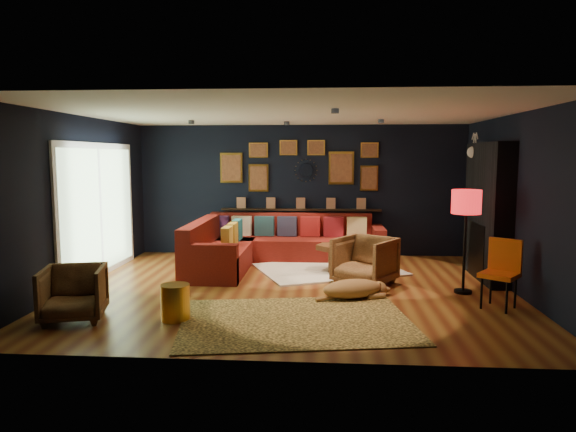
# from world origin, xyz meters

# --- Properties ---
(floor) EXTENTS (6.50, 6.50, 0.00)m
(floor) POSITION_xyz_m (0.00, 0.00, 0.00)
(floor) COLOR #905C24
(floor) RESTS_ON ground
(room_walls) EXTENTS (6.50, 6.50, 6.50)m
(room_walls) POSITION_xyz_m (0.00, 0.00, 1.59)
(room_walls) COLOR black
(room_walls) RESTS_ON ground
(sectional) EXTENTS (3.41, 2.69, 0.86)m
(sectional) POSITION_xyz_m (-0.61, 1.81, 0.32)
(sectional) COLOR maroon
(sectional) RESTS_ON ground
(ledge) EXTENTS (3.20, 0.12, 0.04)m
(ledge) POSITION_xyz_m (0.00, 2.68, 0.92)
(ledge) COLOR black
(ledge) RESTS_ON room_walls
(gallery_wall) EXTENTS (3.15, 0.04, 1.02)m
(gallery_wall) POSITION_xyz_m (-0.01, 2.72, 1.81)
(gallery_wall) COLOR gold
(gallery_wall) RESTS_ON room_walls
(sunburst_mirror) EXTENTS (0.47, 0.16, 0.47)m
(sunburst_mirror) POSITION_xyz_m (0.10, 2.72, 1.70)
(sunburst_mirror) COLOR silver
(sunburst_mirror) RESTS_ON room_walls
(fireplace) EXTENTS (0.31, 1.60, 2.20)m
(fireplace) POSITION_xyz_m (3.09, 0.90, 1.02)
(fireplace) COLOR black
(fireplace) RESTS_ON ground
(deer_head) EXTENTS (0.50, 0.28, 0.45)m
(deer_head) POSITION_xyz_m (3.14, 1.40, 2.05)
(deer_head) COLOR white
(deer_head) RESTS_ON fireplace
(sliding_door) EXTENTS (0.06, 2.80, 2.20)m
(sliding_door) POSITION_xyz_m (-3.22, 0.60, 1.10)
(sliding_door) COLOR white
(sliding_door) RESTS_ON ground
(ceiling_spots) EXTENTS (3.30, 2.50, 0.06)m
(ceiling_spots) POSITION_xyz_m (-0.00, 0.80, 2.56)
(ceiling_spots) COLOR black
(ceiling_spots) RESTS_ON room_walls
(shag_rug) EXTENTS (2.80, 2.47, 0.03)m
(shag_rug) POSITION_xyz_m (0.55, 1.30, 0.02)
(shag_rug) COLOR white
(shag_rug) RESTS_ON ground
(leopard_rug) EXTENTS (3.02, 2.37, 0.02)m
(leopard_rug) POSITION_xyz_m (0.14, -1.52, 0.01)
(leopard_rug) COLOR #D9B155
(leopard_rug) RESTS_ON ground
(coffee_table) EXTENTS (0.93, 0.72, 0.44)m
(coffee_table) POSITION_xyz_m (0.76, 1.19, 0.38)
(coffee_table) COLOR brown
(coffee_table) RESTS_ON shag_rug
(pouf) EXTENTS (0.53, 0.53, 0.34)m
(pouf) POSITION_xyz_m (-1.19, 1.11, 0.20)
(pouf) COLOR #A41B26
(pouf) RESTS_ON shag_rug
(armchair_left) EXTENTS (0.85, 0.82, 0.73)m
(armchair_left) POSITION_xyz_m (-2.55, -1.66, 0.36)
(armchair_left) COLOR #AA6E3B
(armchair_left) RESTS_ON ground
(armchair_right) EXTENTS (1.08, 1.07, 0.82)m
(armchair_right) POSITION_xyz_m (1.10, 0.34, 0.41)
(armchair_right) COLOR #AA6E3B
(armchair_right) RESTS_ON ground
(gold_stool) EXTENTS (0.35, 0.35, 0.44)m
(gold_stool) POSITION_xyz_m (-1.32, -1.57, 0.22)
(gold_stool) COLOR gold
(gold_stool) RESTS_ON ground
(orange_chair) EXTENTS (0.60, 0.60, 0.91)m
(orange_chair) POSITION_xyz_m (2.80, -0.75, 0.53)
(orange_chair) COLOR black
(orange_chair) RESTS_ON ground
(floor_lamp) EXTENTS (0.42, 0.42, 1.51)m
(floor_lamp) POSITION_xyz_m (2.50, -0.05, 1.26)
(floor_lamp) COLOR black
(floor_lamp) RESTS_ON ground
(dog) EXTENTS (1.30, 0.95, 0.37)m
(dog) POSITION_xyz_m (0.87, -0.50, 0.20)
(dog) COLOR #A3743F
(dog) RESTS_ON leopard_rug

